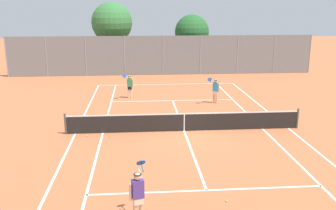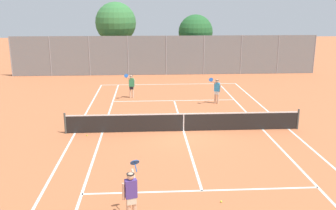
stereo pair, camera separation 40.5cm
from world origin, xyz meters
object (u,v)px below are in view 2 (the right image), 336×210
(loose_tennis_ball_1, at_px, (221,202))
(tree_behind_right, at_px, (196,33))
(player_far_right, at_px, (217,90))
(tennis_net, at_px, (184,122))
(loose_tennis_ball_2, at_px, (87,135))
(player_near_side, at_px, (131,194))
(tree_behind_left, at_px, (115,24))
(player_far_left, at_px, (131,85))

(loose_tennis_ball_1, relative_size, tree_behind_right, 0.01)
(player_far_right, bearing_deg, tennis_net, -116.35)
(tennis_net, height_order, loose_tennis_ball_2, tennis_net)
(tennis_net, height_order, loose_tennis_ball_1, tennis_net)
(loose_tennis_ball_1, distance_m, tree_behind_right, 26.09)
(player_near_side, bearing_deg, tree_behind_right, 78.48)
(tennis_net, bearing_deg, player_near_side, -106.10)
(loose_tennis_ball_2, xyz_separation_m, tree_behind_left, (0.06, 19.67, 4.50))
(tennis_net, xyz_separation_m, loose_tennis_ball_1, (0.51, -7.23, -0.48))
(loose_tennis_ball_1, xyz_separation_m, tree_behind_left, (-5.28, 26.47, 4.50))
(player_far_right, bearing_deg, tree_behind_right, 88.44)
(player_near_side, distance_m, loose_tennis_ball_1, 3.16)
(tree_behind_left, height_order, tree_behind_right, tree_behind_left)
(player_far_left, height_order, player_far_right, same)
(player_far_left, height_order, tree_behind_left, tree_behind_left)
(player_far_left, xyz_separation_m, player_far_right, (5.61, -1.87, 0.00))
(loose_tennis_ball_1, bearing_deg, tree_behind_left, 101.29)
(loose_tennis_ball_1, distance_m, tree_behind_left, 27.37)
(loose_tennis_ball_2, height_order, tree_behind_left, tree_behind_left)
(player_far_right, bearing_deg, tree_behind_left, 118.57)
(player_near_side, xyz_separation_m, loose_tennis_ball_1, (2.88, 0.97, -0.89))
(tennis_net, xyz_separation_m, player_near_side, (-2.37, -8.20, 0.42))
(tennis_net, height_order, player_far_left, player_far_left)
(loose_tennis_ball_1, bearing_deg, player_far_left, 103.13)
(player_near_side, xyz_separation_m, player_far_left, (-0.53, 15.56, 0.00))
(tree_behind_left, bearing_deg, loose_tennis_ball_1, -78.71)
(player_far_left, xyz_separation_m, loose_tennis_ball_2, (-1.94, -7.79, -0.89))
(player_far_left, distance_m, player_far_right, 5.91)
(tennis_net, bearing_deg, player_far_right, 63.65)
(player_near_side, height_order, loose_tennis_ball_2, player_near_side)
(tennis_net, relative_size, tree_behind_left, 1.81)
(player_near_side, height_order, tree_behind_left, tree_behind_left)
(player_near_side, bearing_deg, tree_behind_left, 95.01)
(player_near_side, height_order, player_far_right, same)
(loose_tennis_ball_2, bearing_deg, player_far_left, 76.02)
(loose_tennis_ball_1, height_order, loose_tennis_ball_2, same)
(tennis_net, distance_m, loose_tennis_ball_2, 4.88)
(tennis_net, relative_size, loose_tennis_ball_1, 181.82)
(player_far_left, xyz_separation_m, loose_tennis_ball_1, (3.40, -14.59, -0.89))
(player_far_right, distance_m, tree_behind_left, 16.07)
(player_far_left, relative_size, loose_tennis_ball_1, 26.88)
(player_near_side, relative_size, loose_tennis_ball_1, 26.88)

